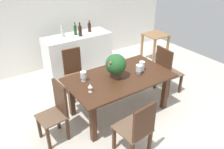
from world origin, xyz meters
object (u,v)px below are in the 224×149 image
at_px(wine_bottle_clear, 62,32).
at_px(crystal_vase_right, 142,65).
at_px(wine_bottle_green, 80,31).
at_px(chair_far_left, 75,71).
at_px(crystal_vase_center_near, 139,68).
at_px(kitchen_counter, 78,55).
at_px(flower_centerpiece, 116,65).
at_px(side_table, 155,41).
at_px(dining_table, 119,82).
at_px(chair_head_end, 56,110).
at_px(wine_bottle_amber, 75,30).
at_px(chair_foot_end, 166,69).
at_px(wine_glass, 90,86).
at_px(wine_bottle_dark, 89,27).
at_px(chair_near_left, 138,128).
at_px(crystal_vase_left, 83,75).

bearing_deg(wine_bottle_clear, crystal_vase_right, -68.47).
distance_m(crystal_vase_right, wine_bottle_green, 1.76).
xyz_separation_m(chair_far_left, crystal_vase_center_near, (0.75, -1.10, 0.32)).
relative_size(crystal_vase_right, kitchen_counter, 0.11).
bearing_deg(crystal_vase_right, flower_centerpiece, 175.87).
height_order(crystal_vase_right, side_table, crystal_vase_right).
distance_m(dining_table, chair_head_end, 1.19).
bearing_deg(flower_centerpiece, dining_table, -16.72).
distance_m(dining_table, crystal_vase_right, 0.53).
height_order(chair_far_left, wine_bottle_amber, wine_bottle_amber).
distance_m(dining_table, wine_bottle_green, 1.75).
xyz_separation_m(chair_far_left, wine_bottle_amber, (0.46, 0.82, 0.56)).
xyz_separation_m(chair_head_end, kitchen_counter, (1.25, 1.77, -0.04)).
xyz_separation_m(wine_bottle_clear, side_table, (2.32, -0.57, -0.54)).
bearing_deg(wine_bottle_clear, wine_bottle_amber, -3.63).
height_order(chair_foot_end, wine_bottle_amber, wine_bottle_amber).
relative_size(wine_glass, wine_bottle_dark, 0.54).
distance_m(flower_centerpiece, wine_bottle_clear, 1.83).
relative_size(kitchen_counter, wine_bottle_dark, 5.83).
xyz_separation_m(chair_near_left, wine_bottle_green, (0.51, 2.68, 0.59)).
bearing_deg(side_table, flower_centerpiece, -149.72).
distance_m(chair_head_end, wine_bottle_amber, 2.27).
height_order(flower_centerpiece, crystal_vase_left, flower_centerpiece).
bearing_deg(chair_near_left, chair_foot_end, -152.78).
relative_size(chair_far_left, wine_bottle_green, 3.15).
bearing_deg(wine_bottle_dark, crystal_vase_right, -88.31).
xyz_separation_m(dining_table, crystal_vase_right, (0.49, -0.02, 0.21)).
bearing_deg(kitchen_counter, crystal_vase_left, -112.82).
height_order(chair_foot_end, chair_near_left, chair_foot_end).
bearing_deg(chair_foot_end, wine_glass, 98.21).
distance_m(chair_head_end, crystal_vase_left, 0.71).
distance_m(chair_far_left, side_table, 2.50).
height_order(dining_table, wine_bottle_green, wine_bottle_green).
relative_size(chair_near_left, wine_bottle_amber, 3.23).
bearing_deg(wine_bottle_dark, chair_far_left, -135.16).
xyz_separation_m(chair_near_left, crystal_vase_left, (-0.19, 1.22, 0.33)).
bearing_deg(side_table, crystal_vase_left, -158.48).
bearing_deg(wine_bottle_dark, dining_table, -103.27).
distance_m(flower_centerpiece, wine_bottle_dark, 1.88).
bearing_deg(crystal_vase_center_near, chair_near_left, -129.91).
xyz_separation_m(chair_head_end, wine_bottle_clear, (0.94, 1.83, 0.58)).
xyz_separation_m(flower_centerpiece, wine_bottle_amber, (0.12, 1.80, 0.12)).
bearing_deg(wine_bottle_dark, wine_bottle_amber, -177.67).
bearing_deg(wine_bottle_clear, dining_table, -82.38).
height_order(dining_table, chair_foot_end, chair_foot_end).
bearing_deg(chair_foot_end, kitchen_counter, 35.94).
relative_size(chair_near_left, crystal_vase_right, 5.60).
height_order(chair_near_left, kitchen_counter, kitchen_counter).
xyz_separation_m(crystal_vase_right, kitchen_counter, (-0.42, 1.79, -0.35)).
height_order(dining_table, crystal_vase_center_near, crystal_vase_center_near).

